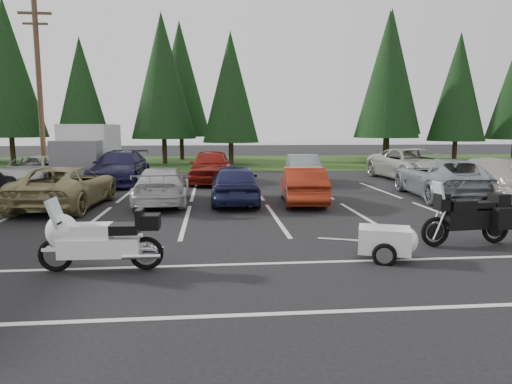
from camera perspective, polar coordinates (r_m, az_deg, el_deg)
The scene contains 28 objects.
ground at distance 12.69m, azimuth 0.97°, elevation -4.32°, with size 120.00×120.00×0.00m, color black.
grass_strip at distance 36.45m, azimuth -3.28°, elevation 3.76°, with size 80.00×16.00×0.01m, color #243D13.
lake_water at distance 67.59m, azimuth -0.90°, elevation 5.73°, with size 70.00×50.00×0.02m, color slate.
utility_pole at distance 25.87m, azimuth -25.45°, elevation 11.66°, with size 1.60×0.26×9.00m.
box_truck at distance 25.71m, azimuth -20.42°, elevation 4.71°, with size 2.40×5.60×2.90m, color silver, non-canonical shape.
stall_markings at distance 14.64m, azimuth 0.09°, elevation -2.64°, with size 32.00×16.00×0.01m, color silver.
conifer_2 at distance 38.27m, azimuth -28.73°, elevation 13.43°, with size 5.10×5.10×11.89m.
conifer_3 at distance 35.02m, azimuth -20.99°, elevation 11.69°, with size 3.87×3.87×9.02m.
conifer_4 at distance 35.61m, azimuth -11.61°, elevation 14.03°, with size 4.80×4.80×11.17m.
conifer_5 at distance 34.07m, azimuth -3.19°, elevation 12.93°, with size 4.14×4.14×9.63m.
conifer_6 at distance 37.15m, azimuth 16.18°, elevation 13.90°, with size 4.93×4.93×11.48m.
conifer_7 at distance 39.13m, azimuth 23.97°, elevation 11.89°, with size 4.27×4.27×9.94m.
conifer_back_b at distance 40.11m, azimuth -9.45°, elevation 13.73°, with size 4.97×4.97×11.58m.
conifer_back_c at distance 42.31m, azimuth 16.41°, elevation 14.20°, with size 5.50×5.50×12.81m.
car_near_2 at distance 16.93m, azimuth -22.63°, elevation 0.62°, with size 2.37×5.15×1.43m, color #8F8553.
car_near_3 at distance 16.68m, azimuth -11.68°, elevation 0.79°, with size 1.85×4.55×1.32m, color #BCBCBA.
car_near_4 at distance 16.49m, azimuth -2.67°, elevation 1.07°, with size 1.70×4.22×1.44m, color #1D2048.
car_near_5 at distance 16.55m, azimuth 5.84°, elevation 0.87°, with size 1.40×4.02×1.32m, color maroon.
car_near_6 at distance 19.32m, azimuth 22.29°, elevation 1.65°, with size 2.55×5.54×1.54m, color gray.
car_near_7 at distance 19.20m, azimuth 27.01°, elevation 1.50°, with size 2.31×5.67×1.65m, color #B0A9A1.
car_far_0 at distance 24.33m, azimuth -26.25°, elevation 2.43°, with size 2.29×4.97×1.38m, color silver.
car_far_1 at distance 23.12m, azimuth -16.67°, elevation 2.93°, with size 2.23×5.48×1.59m, color #1B183C.
car_far_2 at distance 22.69m, azimuth -5.64°, elevation 3.22°, with size 1.95×4.84×1.65m, color maroon.
car_far_3 at distance 22.53m, azimuth 5.95°, elevation 2.85°, with size 1.48×4.24×1.40m, color gray.
car_far_4 at distance 25.00m, azimuth 18.90°, elevation 3.28°, with size 2.77×6.00×1.67m, color #B2B0A3.
touring_motorcycle at distance 9.15m, azimuth -18.89°, elevation -5.02°, with size 2.59×0.80×1.43m, color white, non-canonical shape.
cargo_trailer at distance 9.84m, azimuth 15.71°, elevation -6.21°, with size 1.50×0.84×0.69m, color white, non-canonical shape.
adventure_motorcycle at distance 11.65m, azimuth 24.86°, elevation -2.34°, with size 2.52×0.88×1.54m, color black, non-canonical shape.
Camera 1 is at (-1.40, -12.32, 2.72)m, focal length 32.00 mm.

